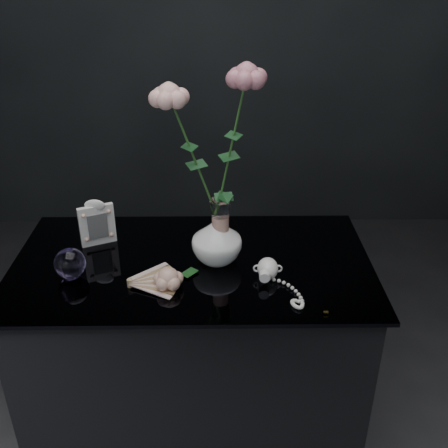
{
  "coord_description": "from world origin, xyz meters",
  "views": [
    {
      "loc": [
        0.08,
        -1.25,
        1.59
      ],
      "look_at": [
        0.09,
        -0.01,
        0.92
      ],
      "focal_mm": 42.0,
      "sensor_mm": 36.0,
      "label": 1
    }
  ],
  "objects_px": {
    "wine_glass": "(220,232)",
    "paperweight": "(70,263)",
    "pearl_jar": "(268,268)",
    "loose_rose": "(168,278)",
    "vase": "(217,238)",
    "picture_frame": "(97,222)"
  },
  "relations": [
    {
      "from": "paperweight",
      "to": "loose_rose",
      "type": "bearing_deg",
      "value": -11.66
    },
    {
      "from": "vase",
      "to": "paperweight",
      "type": "height_order",
      "value": "vase"
    },
    {
      "from": "paperweight",
      "to": "loose_rose",
      "type": "xyz_separation_m",
      "value": [
        0.28,
        -0.06,
        -0.01
      ]
    },
    {
      "from": "picture_frame",
      "to": "pearl_jar",
      "type": "xyz_separation_m",
      "value": [
        0.51,
        -0.19,
        -0.05
      ]
    },
    {
      "from": "loose_rose",
      "to": "wine_glass",
      "type": "bearing_deg",
      "value": 23.05
    },
    {
      "from": "picture_frame",
      "to": "paperweight",
      "type": "distance_m",
      "value": 0.19
    },
    {
      "from": "wine_glass",
      "to": "paperweight",
      "type": "bearing_deg",
      "value": -169.56
    },
    {
      "from": "vase",
      "to": "picture_frame",
      "type": "bearing_deg",
      "value": 164.0
    },
    {
      "from": "vase",
      "to": "wine_glass",
      "type": "relative_size",
      "value": 0.77
    },
    {
      "from": "paperweight",
      "to": "loose_rose",
      "type": "height_order",
      "value": "paperweight"
    },
    {
      "from": "wine_glass",
      "to": "paperweight",
      "type": "distance_m",
      "value": 0.43
    },
    {
      "from": "loose_rose",
      "to": "picture_frame",
      "type": "bearing_deg",
      "value": 113.95
    },
    {
      "from": "picture_frame",
      "to": "pearl_jar",
      "type": "distance_m",
      "value": 0.54
    },
    {
      "from": "wine_glass",
      "to": "pearl_jar",
      "type": "relative_size",
      "value": 0.94
    },
    {
      "from": "vase",
      "to": "paperweight",
      "type": "relative_size",
      "value": 1.74
    },
    {
      "from": "paperweight",
      "to": "pearl_jar",
      "type": "distance_m",
      "value": 0.55
    },
    {
      "from": "vase",
      "to": "picture_frame",
      "type": "relative_size",
      "value": 1.01
    },
    {
      "from": "wine_glass",
      "to": "paperweight",
      "type": "height_order",
      "value": "wine_glass"
    },
    {
      "from": "loose_rose",
      "to": "pearl_jar",
      "type": "height_order",
      "value": "same"
    },
    {
      "from": "vase",
      "to": "loose_rose",
      "type": "distance_m",
      "value": 0.19
    },
    {
      "from": "vase",
      "to": "loose_rose",
      "type": "xyz_separation_m",
      "value": [
        -0.13,
        -0.14,
        -0.05
      ]
    },
    {
      "from": "paperweight",
      "to": "loose_rose",
      "type": "distance_m",
      "value": 0.28
    }
  ]
}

